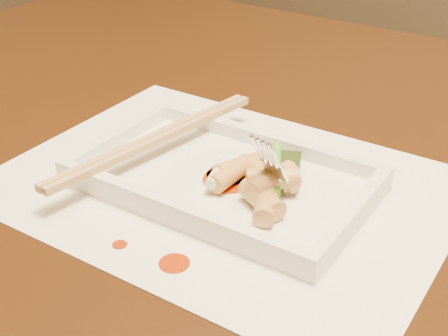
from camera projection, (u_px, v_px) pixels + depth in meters
The scene contains 25 objects.
table at pixel (329, 259), 0.64m from camera, with size 1.40×0.90×0.75m.
placemat at pixel (224, 186), 0.57m from camera, with size 0.40×0.30×0.00m, color white.
sauce_splatter_a at pixel (174, 263), 0.47m from camera, with size 0.02×0.02×0.00m, color #9F2B04.
sauce_splatter_b at pixel (120, 245), 0.49m from camera, with size 0.01×0.01×0.00m, color #9F2B04.
plate_base at pixel (224, 181), 0.57m from camera, with size 0.26×0.16×0.01m, color white.
plate_rim_far at pixel (265, 139), 0.61m from camera, with size 0.26×0.01×0.01m, color white.
plate_rim_near at pixel (174, 210), 0.51m from camera, with size 0.26×0.01×0.01m, color white.
plate_rim_left at pixel (120, 136), 0.62m from camera, with size 0.01×0.14×0.01m, color white.
plate_rim_right at pixel (353, 213), 0.50m from camera, with size 0.01×0.14×0.01m, color white.
veg_piece at pixel (280, 162), 0.57m from camera, with size 0.04×0.03×0.01m, color black.
scallion_white at pixel (217, 173), 0.55m from camera, with size 0.01×0.01×0.04m, color #EAEACC.
scallion_green at pixel (276, 169), 0.55m from camera, with size 0.01×0.01×0.09m, color green.
chopstick_a at pixel (152, 138), 0.59m from camera, with size 0.01×0.25×0.01m, color tan.
chopstick_b at pixel (159, 140), 0.59m from camera, with size 0.01×0.25×0.01m, color tan.
fork at pixel (308, 114), 0.51m from camera, with size 0.09×0.10×0.14m, color silver, non-canonical shape.
sauce_blob_0 at pixel (228, 179), 0.56m from camera, with size 0.05×0.05×0.00m, color #9F2B04.
sauce_blob_1 at pixel (228, 175), 0.57m from camera, with size 0.04×0.04×0.00m, color #9F2B04.
rice_cake_0 at pixel (266, 203), 0.51m from camera, with size 0.02×0.02×0.05m, color tan.
rice_cake_1 at pixel (273, 176), 0.55m from camera, with size 0.02×0.02×0.05m, color tan.
rice_cake_2 at pixel (272, 178), 0.53m from camera, with size 0.02×0.02×0.04m, color tan.
rice_cake_3 at pixel (267, 171), 0.55m from camera, with size 0.02×0.02×0.04m, color tan.
rice_cake_4 at pixel (231, 173), 0.55m from camera, with size 0.02×0.02×0.05m, color tan.
rice_cake_5 at pixel (272, 181), 0.53m from camera, with size 0.02×0.02×0.05m, color tan.
rice_cake_6 at pixel (262, 199), 0.51m from camera, with size 0.02×0.02×0.05m, color tan.
rice_cake_7 at pixel (242, 166), 0.56m from camera, with size 0.02×0.02×0.05m, color tan.
Camera 1 is at (0.18, -0.48, 1.05)m, focal length 50.00 mm.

